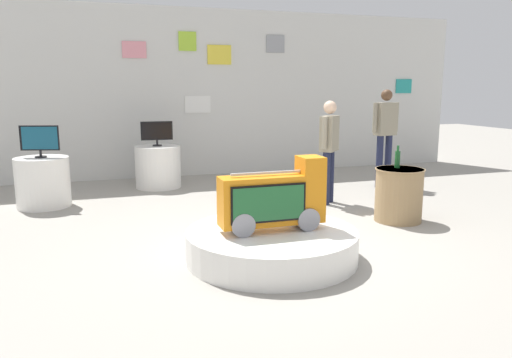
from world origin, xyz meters
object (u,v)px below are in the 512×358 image
shopper_browsing_near_truck (329,144)px  display_pedestal_center_rear (43,182)px  main_display_pedestal (272,245)px  tv_on_left_rear (157,132)px  display_pedestal_left_rear (158,167)px  bottle_on_side_table (397,159)px  tv_on_center_rear (40,139)px  side_table_round (399,194)px  novelty_firetruck_tv (274,201)px  shopper_browsing_rear (385,130)px

shopper_browsing_near_truck → display_pedestal_center_rear: bearing=164.9°
main_display_pedestal → tv_on_left_rear: tv_on_left_rear is taller
tv_on_left_rear → shopper_browsing_near_truck: bearing=-41.5°
display_pedestal_left_rear → bottle_on_side_table: bearing=-49.2°
main_display_pedestal → display_pedestal_left_rear: 4.30m
tv_on_center_rear → bottle_on_side_table: (4.65, -2.29, -0.19)m
tv_on_left_rear → tv_on_center_rear: tv_on_center_rear is taller
tv_on_left_rear → shopper_browsing_near_truck: 3.15m
display_pedestal_center_rear → side_table_round: size_ratio=1.09×
novelty_firetruck_tv → tv_on_center_rear: (-2.51, 3.29, 0.40)m
side_table_round → novelty_firetruck_tv: bearing=-156.9°
novelty_firetruck_tv → display_pedestal_center_rear: (-2.51, 3.29, -0.25)m
shopper_browsing_near_truck → shopper_browsing_rear: 1.75m
tv_on_left_rear → side_table_round: bearing=-50.0°
bottle_on_side_table → display_pedestal_left_rear: bearing=130.8°
main_display_pedestal → display_pedestal_left_rear: (-0.65, 4.24, 0.22)m
tv_on_center_rear → side_table_round: size_ratio=0.78×
main_display_pedestal → display_pedestal_center_rear: (-2.49, 3.28, 0.22)m
tv_on_left_rear → shopper_browsing_rear: (3.89, -1.24, 0.02)m
shopper_browsing_near_truck → tv_on_center_rear: bearing=164.9°
tv_on_left_rear → display_pedestal_center_rear: 2.17m
novelty_firetruck_tv → tv_on_center_rear: size_ratio=1.98×
main_display_pedestal → shopper_browsing_near_truck: 2.85m
tv_on_center_rear → shopper_browsing_near_truck: shopper_browsing_near_truck is taller
main_display_pedestal → tv_on_center_rear: tv_on_center_rear is taller
tv_on_center_rear → shopper_browsing_rear: (5.73, -0.28, 0.00)m
bottle_on_side_table → main_display_pedestal: bearing=-155.4°
novelty_firetruck_tv → shopper_browsing_near_truck: 2.75m
shopper_browsing_rear → main_display_pedestal: bearing=-137.2°
side_table_round → shopper_browsing_near_truck: 1.43m
shopper_browsing_near_truck → bottle_on_side_table: bearing=-68.8°
display_pedestal_center_rear → bottle_on_side_table: size_ratio=2.59×
novelty_firetruck_tv → shopper_browsing_rear: shopper_browsing_rear is taller
tv_on_left_rear → novelty_firetruck_tv: bearing=-81.0°
display_pedestal_left_rear → shopper_browsing_rear: 4.13m
tv_on_center_rear → side_table_round: tv_on_center_rear is taller
display_pedestal_center_rear → shopper_browsing_rear: size_ratio=0.45×
display_pedestal_left_rear → tv_on_left_rear: 0.63m
display_pedestal_center_rear → shopper_browsing_rear: (5.73, -0.28, 0.66)m
bottle_on_side_table → display_pedestal_center_rear: bearing=153.8°
display_pedestal_center_rear → shopper_browsing_near_truck: bearing=-15.1°
main_display_pedestal → tv_on_left_rear: 4.37m
display_pedestal_center_rear → novelty_firetruck_tv: bearing=-52.6°
display_pedestal_left_rear → bottle_on_side_table: 4.32m
tv_on_left_rear → bottle_on_side_table: tv_on_left_rear is taller
shopper_browsing_near_truck → shopper_browsing_rear: (1.53, 0.85, 0.10)m
shopper_browsing_near_truck → tv_on_left_rear: bearing=138.5°
shopper_browsing_near_truck → shopper_browsing_rear: size_ratio=0.91×
novelty_firetruck_tv → bottle_on_side_table: size_ratio=3.64×
main_display_pedestal → display_pedestal_left_rear: display_pedestal_left_rear is taller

